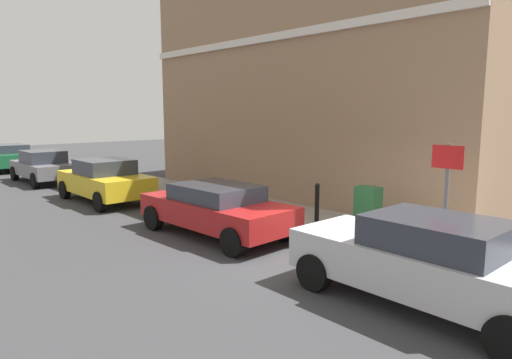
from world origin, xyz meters
TOP-DOWN VIEW (x-y plane):
  - ground at (0.00, 0.00)m, footprint 80.00×80.00m
  - sidewalk at (1.86, 6.00)m, footprint 2.68×30.00m
  - corner_building at (7.07, 4.60)m, footprint 7.84×13.20m
  - car_silver at (-0.87, -2.79)m, footprint 1.89×4.25m
  - car_red at (-0.65, 2.72)m, footprint 1.94×4.24m
  - car_yellow at (-0.74, 8.73)m, footprint 1.96×4.13m
  - car_grey at (-0.80, 14.70)m, footprint 1.87×4.14m
  - car_green at (-0.70, 20.40)m, footprint 1.98×4.15m
  - utility_cabinet at (1.69, -0.12)m, footprint 0.46×0.61m
  - bollard_near_cabinet at (1.79, 1.49)m, footprint 0.14×0.14m
  - street_sign at (0.99, -2.24)m, footprint 0.08×0.60m

SIDE VIEW (x-z plane):
  - ground at x=0.00m, z-range 0.00..0.00m
  - sidewalk at x=1.86m, z-range 0.00..0.15m
  - utility_cabinet at x=1.69m, z-range 0.11..1.26m
  - car_red at x=-0.65m, z-range 0.05..1.33m
  - bollard_near_cabinet at x=1.79m, z-range 0.19..1.22m
  - car_grey at x=-0.80m, z-range 0.02..1.43m
  - car_green at x=-0.70m, z-range 0.04..1.44m
  - car_yellow at x=-0.74m, z-range 0.02..1.48m
  - car_silver at x=-0.87m, z-range 0.03..1.48m
  - street_sign at x=0.99m, z-range 0.51..2.81m
  - corner_building at x=7.07m, z-range 0.00..8.80m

